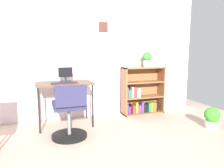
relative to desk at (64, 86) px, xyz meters
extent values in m
cube|color=silver|center=(0.24, 0.44, 0.51)|extent=(5.20, 0.10, 2.39)
cube|color=#4D281F|center=(0.81, 0.38, 1.05)|extent=(0.18, 0.02, 0.18)
cube|color=brown|center=(0.00, 0.00, 0.05)|extent=(0.93, 0.57, 0.03)
cylinder|color=black|center=(-0.43, -0.25, -0.32)|extent=(0.03, 0.03, 0.72)
cylinder|color=black|center=(0.43, -0.25, -0.32)|extent=(0.03, 0.03, 0.72)
cylinder|color=black|center=(-0.43, 0.25, -0.32)|extent=(0.03, 0.03, 0.72)
cylinder|color=black|center=(0.43, 0.25, -0.32)|extent=(0.03, 0.03, 0.72)
cylinder|color=#262628|center=(0.04, 0.10, 0.07)|extent=(0.20, 0.20, 0.01)
cylinder|color=#262628|center=(0.04, 0.10, 0.11)|extent=(0.03, 0.03, 0.07)
cube|color=black|center=(0.04, 0.09, 0.23)|extent=(0.24, 0.02, 0.17)
cube|color=#291A2E|center=(-0.01, -0.14, 0.08)|extent=(0.42, 0.15, 0.02)
cylinder|color=black|center=(-0.02, -0.55, -0.66)|extent=(0.52, 0.52, 0.05)
cylinder|color=slate|center=(-0.02, -0.55, -0.43)|extent=(0.05, 0.05, 0.41)
cube|color=#2A2949|center=(-0.02, -0.55, -0.19)|extent=(0.44, 0.44, 0.08)
cube|color=#2A2949|center=(-0.02, -0.80, -0.01)|extent=(0.42, 0.07, 0.28)
cube|color=brown|center=(1.18, 0.21, -0.21)|extent=(0.02, 0.30, 0.96)
cube|color=brown|center=(2.02, 0.21, -0.21)|extent=(0.02, 0.30, 0.96)
cube|color=brown|center=(1.60, 0.21, 0.26)|extent=(0.87, 0.30, 0.02)
cube|color=brown|center=(1.60, 0.21, -0.67)|extent=(0.87, 0.30, 0.02)
cube|color=brown|center=(1.60, 0.35, -0.21)|extent=(0.87, 0.02, 0.96)
cube|color=brown|center=(1.60, 0.21, -0.34)|extent=(0.82, 0.28, 0.02)
cube|color=brown|center=(1.60, 0.21, -0.03)|extent=(0.82, 0.28, 0.02)
cube|color=#593372|center=(1.23, 0.20, -0.56)|extent=(0.06, 0.11, 0.20)
cube|color=#593372|center=(1.29, 0.20, -0.58)|extent=(0.03, 0.13, 0.15)
cube|color=black|center=(1.32, 0.20, -0.56)|extent=(0.03, 0.10, 0.20)
cube|color=#B22D28|center=(1.38, 0.20, -0.58)|extent=(0.07, 0.12, 0.17)
cube|color=#B79323|center=(1.45, 0.20, -0.55)|extent=(0.05, 0.10, 0.21)
cube|color=#593372|center=(1.52, 0.20, -0.58)|extent=(0.06, 0.11, 0.16)
cube|color=#593372|center=(1.58, 0.20, -0.55)|extent=(0.05, 0.12, 0.21)
cube|color=black|center=(1.63, 0.20, -0.58)|extent=(0.06, 0.12, 0.17)
cube|color=black|center=(1.69, 0.20, -0.58)|extent=(0.04, 0.12, 0.17)
cube|color=#237238|center=(1.75, 0.20, -0.56)|extent=(0.06, 0.12, 0.19)
cube|color=#B79323|center=(1.80, 0.20, -0.56)|extent=(0.04, 0.11, 0.19)
cube|color=#99591E|center=(1.86, 0.20, -0.56)|extent=(0.06, 0.12, 0.19)
cube|color=black|center=(1.92, 0.20, -0.57)|extent=(0.04, 0.11, 0.18)
cube|color=#593372|center=(1.23, 0.20, -0.22)|extent=(0.05, 0.11, 0.21)
cube|color=#237238|center=(1.30, 0.20, -0.25)|extent=(0.07, 0.10, 0.16)
cube|color=beige|center=(1.35, 0.20, -0.22)|extent=(0.04, 0.11, 0.21)
cube|color=#B22D28|center=(1.41, 0.20, -0.23)|extent=(0.06, 0.10, 0.20)
cube|color=beige|center=(1.49, 0.20, -0.24)|extent=(0.07, 0.11, 0.18)
cylinder|color=#B7B2A8|center=(1.67, 0.19, 0.34)|extent=(0.15, 0.15, 0.13)
sphere|color=#378533|center=(1.67, 0.19, 0.48)|extent=(0.19, 0.19, 0.19)
cylinder|color=#B7B2A8|center=(2.28, -0.95, -0.62)|extent=(0.22, 0.22, 0.12)
sphere|color=green|center=(2.28, -0.95, -0.46)|extent=(0.26, 0.26, 0.26)
camera|label=1|loc=(-0.42, -3.60, 0.58)|focal=33.99mm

